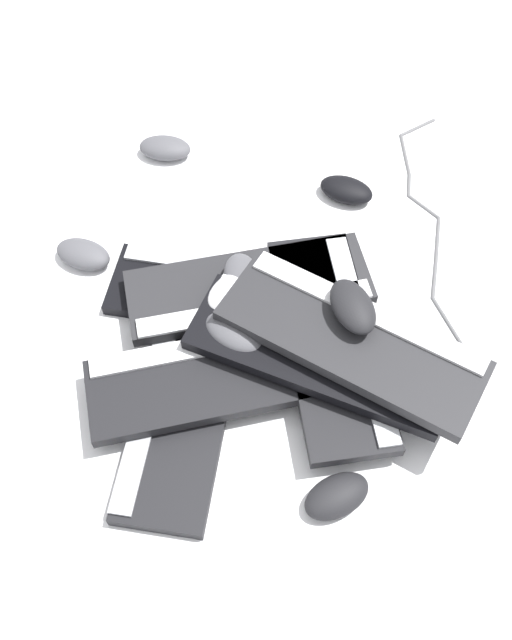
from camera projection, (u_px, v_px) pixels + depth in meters
name	position (u px, v px, depth m)	size (l,w,h in m)	color
ground_plane	(259.00, 298.00, 1.33)	(3.20, 3.20, 0.00)	white
keyboard_0	(183.00, 401.00, 1.20)	(0.45, 0.38, 0.03)	black
keyboard_1	(303.00, 356.00, 1.25)	(0.37, 0.45, 0.03)	black
keyboard_2	(229.00, 294.00, 1.32)	(0.37, 0.45, 0.03)	black
keyboard_3	(249.00, 289.00, 1.29)	(0.45, 0.37, 0.03)	#232326
keyboard_4	(330.00, 342.00, 1.23)	(0.39, 0.44, 0.03)	black
keyboard_5	(320.00, 351.00, 1.19)	(0.30, 0.46, 0.03)	black
keyboard_6	(352.00, 339.00, 1.16)	(0.25, 0.46, 0.03)	#232326
keyboard_7	(219.00, 376.00, 1.20)	(0.45, 0.37, 0.03)	black
mouse_0	(337.00, 496.00, 1.11)	(0.11, 0.07, 0.04)	black
mouse_1	(234.00, 333.00, 1.20)	(0.11, 0.07, 0.04)	#4C4C51
mouse_2	(346.00, 190.00, 1.45)	(0.11, 0.07, 0.04)	black
mouse_3	(83.00, 254.00, 1.36)	(0.11, 0.07, 0.04)	#4C4C51
mouse_4	(233.00, 291.00, 1.24)	(0.11, 0.07, 0.04)	silver
mouse_5	(243.00, 279.00, 1.26)	(0.11, 0.07, 0.04)	#4C4C51
mouse_6	(165.00, 148.00, 1.51)	(0.11, 0.07, 0.04)	#4C4C51
mouse_7	(353.00, 307.00, 1.15)	(0.11, 0.07, 0.04)	black
cable_0	(425.00, 213.00, 1.44)	(0.44, 0.41, 0.01)	#59595B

